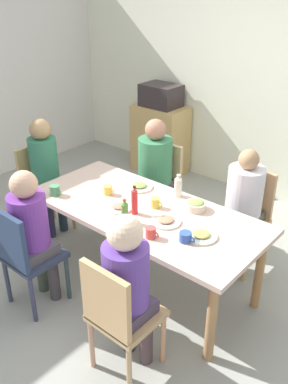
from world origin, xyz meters
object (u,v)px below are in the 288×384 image
object	(u,v)px
bowl_0	(196,205)
bottle_0	(135,201)
cup_1	(108,190)
person_3	(155,165)
plate_3	(119,207)
bottle_2	(178,186)
person_2	(31,227)
side_cabinet	(160,139)
chair_4	(246,213)
plate_1	(166,221)
person_4	(243,199)
person_1	(127,281)
plate_0	(201,235)
cup_2	(55,190)
dining_table	(144,217)
cup_4	(186,237)
plate_2	(139,186)
cup_3	(151,233)
microwave	(161,95)
chair_3	(160,181)
chair_2	(24,253)
cup_0	(156,203)
person_0	(45,168)
bottle_1	(125,211)
chair_0	(42,184)
chair_1	(118,314)

from	to	relation	value
bowl_0	bottle_0	size ratio (longest dim) A/B	0.69
cup_1	person_3	bearing A→B (deg)	97.53
plate_3	bottle_2	size ratio (longest dim) A/B	1.07
person_2	side_cabinet	world-z (taller)	person_2
chair_4	plate_1	distance (m)	0.94
person_4	bowl_0	size ratio (longest dim) A/B	6.87
plate_3	bowl_0	world-z (taller)	bowl_0
person_1	plate_0	size ratio (longest dim) A/B	5.02
plate_3	cup_2	bearing A→B (deg)	-162.57
dining_table	person_1	xyz separation A→B (m)	(0.49, -0.73, 0.06)
cup_4	side_cabinet	distance (m)	2.85
plate_2	person_1	bearing A→B (deg)	-52.23
side_cabinet	bowl_0	bearing A→B (deg)	-44.68
dining_table	bowl_0	world-z (taller)	bowl_0
person_1	cup_3	world-z (taller)	person_1
cup_3	microwave	world-z (taller)	microwave
person_1	cup_1	size ratio (longest dim) A/B	10.61
chair_4	plate_3	bearing A→B (deg)	-124.03
bowl_0	cup_4	size ratio (longest dim) A/B	1.33
chair_3	plate_3	distance (m)	1.04
bowl_0	side_cabinet	size ratio (longest dim) A/B	0.18
chair_2	cup_0	world-z (taller)	chair_2
plate_3	bottle_0	world-z (taller)	bottle_0
cup_3	cup_4	world-z (taller)	cup_3
person_0	plate_0	bearing A→B (deg)	-1.41
chair_2	bottle_1	bearing A→B (deg)	48.72
bottle_2	cup_0	bearing A→B (deg)	-94.06
plate_0	cup_4	distance (m)	0.13
bottle_2	chair_0	bearing A→B (deg)	-166.24
chair_2	side_cabinet	distance (m)	2.90
cup_4	bottle_2	size ratio (longest dim) A/B	0.63
chair_3	person_1	bearing A→B (deg)	-57.66
person_2	chair_4	distance (m)	1.85
person_2	person_3	distance (m)	1.47
person_4	bottle_0	distance (m)	0.99
dining_table	bottle_0	xyz separation A→B (m)	(-0.01, -0.11, 0.19)
chair_4	microwave	xyz separation A→B (m)	(-1.87, 1.11, 0.53)
bowl_0	microwave	xyz separation A→B (m)	(-1.70, 1.68, 0.27)
person_2	cup_4	xyz separation A→B (m)	(1.02, 0.57, 0.06)
chair_2	cup_0	distance (m)	1.09
bowl_0	person_2	bearing A→B (deg)	-129.42
person_0	chair_0	bearing A→B (deg)	180.00
side_cabinet	microwave	xyz separation A→B (m)	(0.00, 0.00, 0.59)
plate_1	cup_2	xyz separation A→B (m)	(-0.99, -0.26, 0.03)
bottle_0	bottle_1	bearing A→B (deg)	-80.47
side_cabinet	microwave	world-z (taller)	microwave
chair_3	plate_2	bearing A→B (deg)	-68.84
chair_1	chair_3	bearing A→B (deg)	120.89
chair_3	person_4	distance (m)	1.01
chair_0	plate_2	xyz separation A→B (m)	(1.09, 0.26, 0.23)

